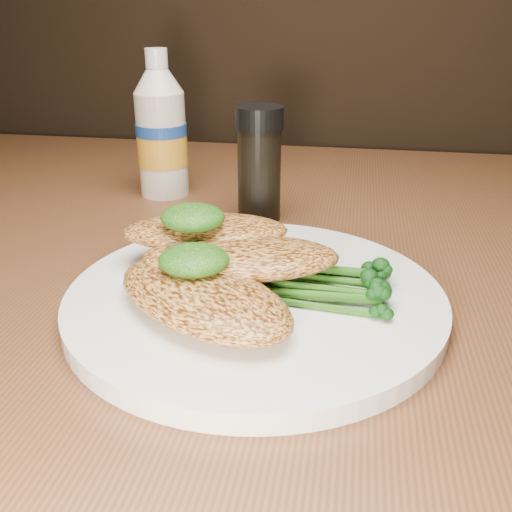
% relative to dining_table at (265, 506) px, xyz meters
% --- Properties ---
extents(dining_table, '(1.20, 0.80, 0.75)m').
position_rel_dining_table_xyz_m(dining_table, '(0.00, 0.00, 0.00)').
color(dining_table, '#502818').
rests_on(dining_table, floor).
extents(plate, '(0.29, 0.29, 0.02)m').
position_rel_dining_table_xyz_m(plate, '(0.01, -0.15, 0.38)').
color(plate, white).
rests_on(plate, dining_table).
extents(chicken_front, '(0.18, 0.16, 0.03)m').
position_rel_dining_table_xyz_m(chicken_front, '(-0.02, -0.19, 0.40)').
color(chicken_front, '#D58E43').
rests_on(chicken_front, plate).
extents(chicken_mid, '(0.17, 0.11, 0.02)m').
position_rel_dining_table_xyz_m(chicken_mid, '(-0.00, -0.13, 0.41)').
color(chicken_mid, '#D58E43').
rests_on(chicken_mid, plate).
extents(chicken_back, '(0.15, 0.10, 0.02)m').
position_rel_dining_table_xyz_m(chicken_back, '(-0.04, -0.10, 0.42)').
color(chicken_back, '#D58E43').
rests_on(chicken_back, plate).
extents(pesto_front, '(0.05, 0.05, 0.02)m').
position_rel_dining_table_xyz_m(pesto_front, '(-0.03, -0.17, 0.42)').
color(pesto_front, '#083808').
rests_on(pesto_front, chicken_front).
extents(pesto_back, '(0.05, 0.05, 0.02)m').
position_rel_dining_table_xyz_m(pesto_back, '(-0.04, -0.12, 0.44)').
color(pesto_back, '#083808').
rests_on(pesto_back, chicken_back).
extents(broccolini_bundle, '(0.17, 0.16, 0.02)m').
position_rel_dining_table_xyz_m(broccolini_bundle, '(0.06, -0.14, 0.40)').
color(broccolini_bundle, '#235813').
rests_on(broccolini_bundle, plate).
extents(mayo_bottle, '(0.06, 0.06, 0.17)m').
position_rel_dining_table_xyz_m(mayo_bottle, '(-0.15, 0.12, 0.46)').
color(mayo_bottle, beige).
rests_on(mayo_bottle, dining_table).
extents(pepper_grinder, '(0.06, 0.06, 0.12)m').
position_rel_dining_table_xyz_m(pepper_grinder, '(-0.02, 0.05, 0.44)').
color(pepper_grinder, black).
rests_on(pepper_grinder, dining_table).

